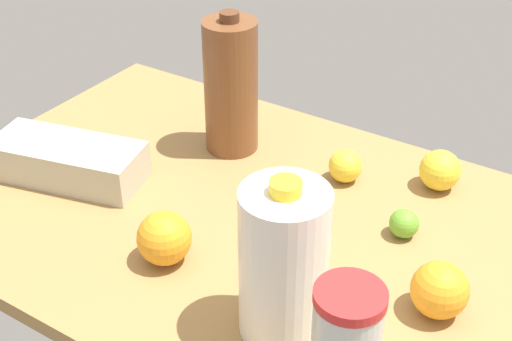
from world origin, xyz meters
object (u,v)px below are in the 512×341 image
lemon_near_front (440,170)px  lime_loose (404,223)px  orange_beside_bowl (164,238)px  orange_by_jug (440,290)px  milk_jug (284,264)px  chocolate_milk_jug (231,87)px  lemon_far_back (345,166)px  egg_carton (68,161)px

lemon_near_front → lime_loose: (0.18, -16.90, -1.27)cm
orange_beside_bowl → orange_by_jug: orange_beside_bowl is taller
milk_jug → lime_loose: milk_jug is taller
chocolate_milk_jug → lemon_far_back: size_ratio=4.54×
egg_carton → orange_beside_bowl: orange_beside_bowl is taller
lemon_far_back → orange_by_jug: (27.24, -24.06, 1.14)cm
chocolate_milk_jug → orange_by_jug: 57.57cm
chocolate_milk_jug → orange_by_jug: bearing=-23.6°
lemon_near_front → lime_loose: lemon_near_front is taller
chocolate_milk_jug → egg_carton: bearing=-127.0°
egg_carton → lemon_near_front: (60.18, 34.42, 0.13)cm
egg_carton → lime_loose: egg_carton is taller
milk_jug → egg_carton: (-54.00, 11.77, -8.27)cm
lemon_near_front → orange_by_jug: 33.27cm
lemon_near_front → lemon_far_back: 17.31cm
orange_by_jug → lime_loose: (-11.31, 14.32, -1.76)cm
chocolate_milk_jug → egg_carton: size_ratio=1.00×
orange_beside_bowl → egg_carton: bearing=163.4°
lemon_far_back → orange_by_jug: orange_by_jug is taller
milk_jug → orange_beside_bowl: bearing=173.6°
egg_carton → lemon_far_back: bearing=17.8°
egg_carton → milk_jug: bearing=-26.0°
chocolate_milk_jug → orange_beside_bowl: chocolate_milk_jug is taller
milk_jug → lemon_near_front: size_ratio=3.35×
orange_beside_bowl → lime_loose: bearing=41.7°
orange_by_jug → milk_jug: bearing=-139.7°
milk_jug → lime_loose: 31.42cm
milk_jug → orange_by_jug: (17.67, 14.97, -7.65)cm
milk_jug → egg_carton: bearing=167.7°
milk_jug → egg_carton: 55.88cm
orange_beside_bowl → chocolate_milk_jug: bearing=107.2°
egg_carton → lemon_far_back: 52.14cm
lime_loose → chocolate_milk_jug: bearing=168.3°
chocolate_milk_jug → lemon_near_front: (40.57, 8.44, -9.72)cm
egg_carton → orange_by_jug: size_ratio=3.34×
lemon_near_front → orange_by_jug: size_ratio=0.89×
chocolate_milk_jug → egg_carton: chocolate_milk_jug is taller
milk_jug → orange_beside_bowl: size_ratio=2.87×
lemon_far_back → orange_by_jug: size_ratio=0.73×
lemon_near_front → lemon_far_back: size_ratio=1.21×
egg_carton → orange_by_jug: orange_by_jug is taller
egg_carton → orange_beside_bowl: 31.84cm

